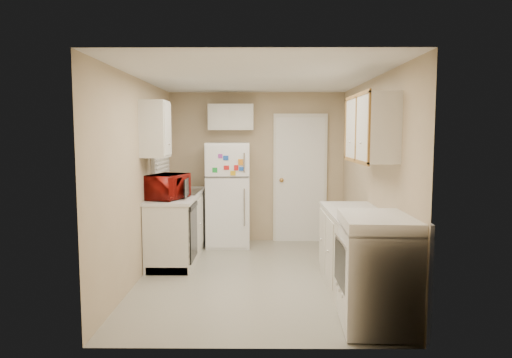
{
  "coord_description": "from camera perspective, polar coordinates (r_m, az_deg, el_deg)",
  "views": [
    {
      "loc": [
        0.04,
        -5.46,
        1.75
      ],
      "look_at": [
        0.0,
        0.5,
        1.15
      ],
      "focal_mm": 32.0,
      "sensor_mm": 36.0,
      "label": 1
    }
  ],
  "objects": [
    {
      "name": "upper_cabinet_left",
      "position": [
        5.82,
        -12.49,
        6.11
      ],
      "size": [
        0.3,
        0.45,
        0.7
      ],
      "primitive_type": "cube",
      "color": "silver",
      "rests_on": "wall_left"
    },
    {
      "name": "stove",
      "position": [
        4.36,
        15.16,
        -10.93
      ],
      "size": [
        0.72,
        0.87,
        1.02
      ],
      "primitive_type": "cube",
      "rotation": [
        0.0,
        0.0,
        -0.05
      ],
      "color": "white",
      "rests_on": "floor"
    },
    {
      "name": "ceiling",
      "position": [
        5.5,
        -0.04,
        12.55
      ],
      "size": [
        3.8,
        3.8,
        0.0
      ],
      "primitive_type": "plane",
      "color": "white",
      "rests_on": "floor"
    },
    {
      "name": "floor",
      "position": [
        5.73,
        -0.04,
        -12.03
      ],
      "size": [
        3.8,
        3.8,
        0.0
      ],
      "primitive_type": "plane",
      "color": "#B6B2A4",
      "rests_on": "ground"
    },
    {
      "name": "cabinet_over_fridge",
      "position": [
        7.22,
        -3.13,
        7.72
      ],
      "size": [
        0.7,
        0.3,
        0.4
      ],
      "primitive_type": "cube",
      "color": "silver",
      "rests_on": "wall_back"
    },
    {
      "name": "refrigerator",
      "position": [
        7.1,
        -3.52,
        -1.94
      ],
      "size": [
        0.68,
        0.66,
        1.6
      ],
      "primitive_type": "cube",
      "rotation": [
        0.0,
        0.0,
        0.03
      ],
      "color": "white",
      "rests_on": "floor"
    },
    {
      "name": "soap_bottle",
      "position": [
        7.11,
        -9.25,
        -0.38
      ],
      "size": [
        0.08,
        0.08,
        0.17
      ],
      "primitive_type": "imported",
      "rotation": [
        0.0,
        0.0,
        -0.09
      ],
      "color": "silver",
      "rests_on": "left_counter"
    },
    {
      "name": "interior_door",
      "position": [
        7.38,
        5.52,
        0.04
      ],
      "size": [
        0.86,
        0.06,
        2.08
      ],
      "primitive_type": "cube",
      "color": "white",
      "rests_on": "floor"
    },
    {
      "name": "wall_front",
      "position": [
        3.6,
        -0.28,
        -3.02
      ],
      "size": [
        2.8,
        2.8,
        0.0
      ],
      "primitive_type": "plane",
      "color": "tan",
      "rests_on": "floor"
    },
    {
      "name": "right_counter",
      "position": [
        4.95,
        12.92,
        -9.62
      ],
      "size": [
        0.6,
        2.0,
        0.9
      ],
      "primitive_type": "cube",
      "color": "silver",
      "rests_on": "floor"
    },
    {
      "name": "sink",
      "position": [
        6.66,
        -9.47,
        -2.0
      ],
      "size": [
        0.54,
        0.74,
        0.16
      ],
      "primitive_type": "cube",
      "color": "gray",
      "rests_on": "left_counter"
    },
    {
      "name": "left_counter",
      "position": [
        6.59,
        -9.64,
        -5.71
      ],
      "size": [
        0.6,
        1.8,
        0.9
      ],
      "primitive_type": "cube",
      "color": "silver",
      "rests_on": "floor"
    },
    {
      "name": "dishwasher",
      "position": [
        5.95,
        -7.89,
        -6.52
      ],
      "size": [
        0.03,
        0.58,
        0.72
      ],
      "primitive_type": "cube",
      "color": "black",
      "rests_on": "floor"
    },
    {
      "name": "wall_right",
      "position": [
        5.65,
        14.31,
        -0.01
      ],
      "size": [
        3.8,
        3.8,
        0.0
      ],
      "primitive_type": "plane",
      "color": "tan",
      "rests_on": "floor"
    },
    {
      "name": "upper_cabinet_right",
      "position": [
        5.1,
        14.18,
        6.15
      ],
      "size": [
        0.3,
        1.2,
        0.7
      ],
      "primitive_type": "cube",
      "color": "silver",
      "rests_on": "wall_right"
    },
    {
      "name": "wall_left",
      "position": [
        5.67,
        -14.33,
        0.01
      ],
      "size": [
        3.8,
        3.8,
        0.0
      ],
      "primitive_type": "plane",
      "color": "tan",
      "rests_on": "floor"
    },
    {
      "name": "microwave",
      "position": [
        6.02,
        -11.01,
        -1.03
      ],
      "size": [
        0.64,
        0.48,
        0.38
      ],
      "primitive_type": "imported",
      "rotation": [
        0.0,
        0.0,
        1.26
      ],
      "color": "maroon",
      "rests_on": "left_counter"
    },
    {
      "name": "window_blinds",
      "position": [
        6.66,
        -11.79,
        4.34
      ],
      "size": [
        0.1,
        0.98,
        1.08
      ],
      "primitive_type": "cube",
      "color": "silver",
      "rests_on": "wall_left"
    },
    {
      "name": "wall_back",
      "position": [
        7.38,
        0.08,
        1.47
      ],
      "size": [
        2.8,
        2.8,
        0.0
      ],
      "primitive_type": "plane",
      "color": "tan",
      "rests_on": "floor"
    }
  ]
}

